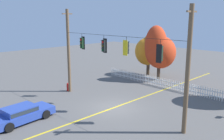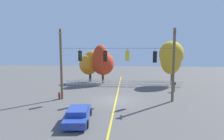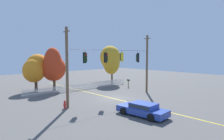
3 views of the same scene
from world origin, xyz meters
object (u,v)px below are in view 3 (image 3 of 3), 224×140
Objects in this scene: fire_hydrant at (65,104)px; autumn_oak_far_east at (110,60)px; autumn_maple_near_fence at (36,68)px; traffic_signal_northbound_secondary at (85,58)px; roadside_mailbox at (128,81)px; parked_car at (143,109)px; traffic_signal_eastbound_side at (121,57)px; traffic_signal_southbound_primary at (137,58)px; traffic_signal_northbound_primary at (106,58)px; autumn_maple_mid at (53,66)px.

autumn_oak_far_east is at bearing 33.97° from fire_hydrant.
traffic_signal_northbound_secondary is at bearing -85.57° from autumn_maple_near_fence.
parked_car is at bearing -131.77° from roadside_mailbox.
traffic_signal_eastbound_side is 2.99m from traffic_signal_southbound_primary.
traffic_signal_southbound_primary is at bearing -0.02° from traffic_signal_eastbound_side.
parked_car is at bearing -120.46° from traffic_signal_eastbound_side.
traffic_signal_southbound_primary is (5.46, -0.02, -0.06)m from traffic_signal_northbound_primary.
autumn_oak_far_east is 5.37× the size of roadside_mailbox.
traffic_signal_northbound_secondary reaches higher than autumn_maple_near_fence.
traffic_signal_southbound_primary reaches higher than autumn_maple_near_fence.
traffic_signal_northbound_primary is 1.13× the size of roadside_mailbox.
parked_car is at bearing -102.20° from traffic_signal_northbound_primary.
autumn_maple_near_fence reaches higher than fire_hydrant.
parked_car is (0.23, -16.88, -2.97)m from autumn_maple_mid.
fire_hydrant is (-1.62, -11.56, -2.92)m from autumn_maple_near_fence.
autumn_maple_near_fence is at bearing 148.08° from autumn_maple_mid.
traffic_signal_northbound_secondary is 1.04× the size of traffic_signal_eastbound_side.
autumn_maple_near_fence is 0.85× the size of autumn_maple_mid.
traffic_signal_northbound_primary is at bearing -133.39° from autumn_oak_far_east.
fire_hydrant is at bearing 120.75° from parked_car.
autumn_maple_near_fence is at bearing 128.65° from traffic_signal_southbound_primary.
roadside_mailbox is (12.66, -6.62, -2.27)m from autumn_maple_near_fence.
traffic_signal_northbound_primary is 5.46m from traffic_signal_southbound_primary.
fire_hydrant is (-7.86, -0.02, -4.65)m from traffic_signal_eastbound_side.
traffic_signal_southbound_primary is 0.22× the size of autumn_oak_far_east.
autumn_oak_far_east is (3.89, 9.91, -0.50)m from traffic_signal_southbound_primary.
parked_car is (-3.91, -6.65, -4.45)m from traffic_signal_eastbound_side.
traffic_signal_northbound_primary reaches higher than fire_hydrant.
traffic_signal_northbound_secondary is 13.35m from roadside_mailbox.
traffic_signal_northbound_secondary is 1.76× the size of fire_hydrant.
autumn_oak_far_east is at bearing -1.68° from autumn_maple_mid.
traffic_signal_northbound_primary is 0.31× the size of parked_car.
traffic_signal_northbound_primary is 8.11m from parked_car.
parked_car is (2.33, -18.19, -2.72)m from autumn_maple_near_fence.
traffic_signal_northbound_primary is 10.44m from autumn_maple_mid.
parked_car is at bearing -82.71° from autumn_maple_near_fence.
traffic_signal_northbound_primary is 0.23× the size of autumn_maple_mid.
autumn_maple_mid is at bearing 83.26° from traffic_signal_northbound_secondary.
traffic_signal_eastbound_side is (5.35, -0.02, 0.04)m from traffic_signal_northbound_secondary.
autumn_maple_mid is 0.92× the size of autumn_oak_far_east.
traffic_signal_northbound_secondary is 15.73m from autumn_oak_far_east.
fire_hydrant is (-10.84, -0.02, -4.53)m from traffic_signal_southbound_primary.
traffic_signal_northbound_secondary is 8.12m from parked_car.
traffic_signal_southbound_primary is 0.29× the size of autumn_maple_near_fence.
traffic_signal_eastbound_side is 8.91m from parked_car.
traffic_signal_northbound_primary is (2.88, 0.00, -0.01)m from traffic_signal_northbound_secondary.
traffic_signal_southbound_primary is 7.15m from roadside_mailbox.
traffic_signal_northbound_primary reaches higher than roadside_mailbox.
traffic_signal_southbound_primary reaches higher than roadside_mailbox.
autumn_maple_mid is at bearing 99.30° from traffic_signal_northbound_primary.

